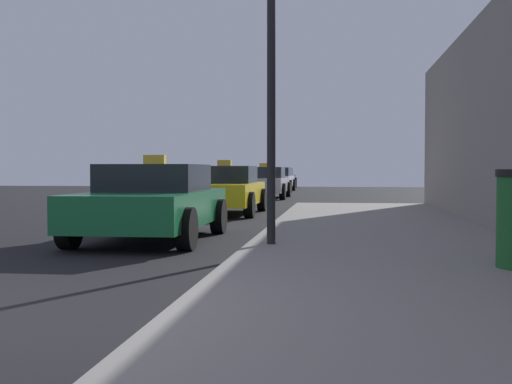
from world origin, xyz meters
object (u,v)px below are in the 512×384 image
at_px(car_green, 152,202).
at_px(car_blue, 279,178).
at_px(car_yellow, 223,190).
at_px(car_white, 276,179).
at_px(street_lamp, 271,31).
at_px(car_silver, 263,182).

distance_m(car_green, car_blue, 30.33).
bearing_deg(car_green, car_blue, -88.86).
height_order(car_yellow, car_blue, car_yellow).
bearing_deg(car_green, car_white, -89.46).
height_order(street_lamp, car_white, street_lamp).
height_order(street_lamp, car_yellow, street_lamp).
bearing_deg(car_silver, car_blue, -87.40).
bearing_deg(car_yellow, car_white, -89.06).
height_order(car_silver, car_blue, car_silver).
xyz_separation_m(car_green, car_silver, (0.04, 16.08, 0.00)).
bearing_deg(car_blue, car_white, 93.51).
bearing_deg(car_silver, car_green, 89.85).
distance_m(car_yellow, car_blue, 23.81).
xyz_separation_m(car_green, car_white, (-0.23, 24.16, 0.00)).
height_order(car_green, car_blue, car_green).
distance_m(car_silver, car_blue, 14.26).
xyz_separation_m(car_green, car_blue, (-0.61, 30.32, 0.00)).
height_order(car_silver, car_white, car_silver).
height_order(car_white, car_blue, same).
relative_size(car_yellow, car_silver, 0.96).
relative_size(car_silver, car_blue, 0.99).
bearing_deg(car_blue, car_green, 91.14).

